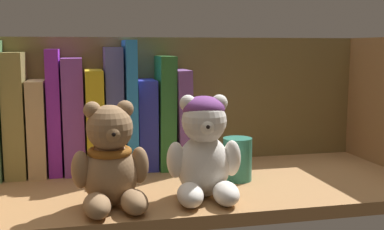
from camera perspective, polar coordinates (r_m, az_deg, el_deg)
shelf_board at (r=80.50cm, az=-1.07°, el=-8.83°), size 78.36×31.49×2.00cm
shelf_back_panel at (r=93.76cm, az=-3.15°, el=1.16°), size 80.76×1.20×26.26cm
book_3 at (r=90.23cm, az=-20.11°, el=0.17°), size 3.50×12.20×21.55cm
book_4 at (r=90.20cm, az=-17.79°, el=-1.28°), size 2.97×12.30×16.69cm
book_5 at (r=89.61cm, az=-15.98°, el=0.47°), size 2.25×11.13×22.08cm
book_6 at (r=89.59cm, az=-13.88°, el=0.05°), size 3.70×11.91×20.55cm
book_7 at (r=89.75cm, az=-11.51°, el=-0.54°), size 3.09×13.77×18.42cm
book_8 at (r=89.62cm, az=-9.34°, el=0.80°), size 3.12×11.55×22.45cm
book_9 at (r=89.77cm, az=-7.53°, el=1.23°), size 1.90×14.78×23.65cm
book_10 at (r=90.60cm, az=-5.59°, el=-0.95°), size 3.45×10.71×16.50cm
book_11 at (r=90.80cm, az=-3.41°, el=0.46°), size 3.19×12.02×20.84cm
book_12 at (r=91.53cm, az=-1.50°, el=-0.26°), size 3.06×13.54×18.34cm
teddy_bear_larger at (r=68.06cm, az=-9.63°, el=-5.63°), size 11.06×11.32×15.04cm
teddy_bear_smaller at (r=71.18cm, az=1.47°, el=-4.15°), size 11.38×11.65×15.47cm
pillar_candle at (r=82.03cm, az=5.32°, el=-5.19°), size 4.93×4.93×7.27cm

